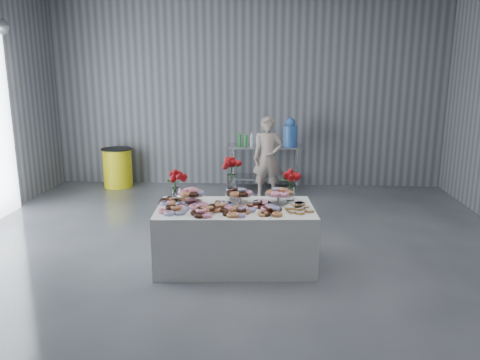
% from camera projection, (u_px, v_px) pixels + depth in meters
% --- Properties ---
extents(ground, '(9.00, 9.00, 0.00)m').
position_uv_depth(ground, '(229.00, 272.00, 5.62)').
color(ground, '#3C3F44').
rests_on(ground, ground).
extents(room_walls, '(8.04, 9.04, 4.02)m').
position_uv_depth(room_walls, '(203.00, 45.00, 5.10)').
color(room_walls, gray).
rests_on(room_walls, ground).
extents(display_table, '(1.97, 1.13, 0.75)m').
position_uv_depth(display_table, '(235.00, 236.00, 5.76)').
color(display_table, white).
rests_on(display_table, ground).
extents(prep_table, '(1.50, 0.60, 0.90)m').
position_uv_depth(prep_table, '(265.00, 159.00, 9.44)').
color(prep_table, silver).
rests_on(prep_table, ground).
extents(donut_mounds, '(1.86, 0.92, 0.09)m').
position_uv_depth(donut_mounds, '(235.00, 205.00, 5.62)').
color(donut_mounds, '#C37447').
rests_on(donut_mounds, display_table).
extents(cake_stand_left, '(0.36, 0.36, 0.17)m').
position_uv_depth(cake_stand_left, '(191.00, 193.00, 5.79)').
color(cake_stand_left, silver).
rests_on(cake_stand_left, display_table).
extents(cake_stand_mid, '(0.36, 0.36, 0.17)m').
position_uv_depth(cake_stand_mid, '(239.00, 193.00, 5.79)').
color(cake_stand_mid, silver).
rests_on(cake_stand_mid, display_table).
extents(cake_stand_right, '(0.36, 0.36, 0.17)m').
position_uv_depth(cake_stand_right, '(280.00, 193.00, 5.79)').
color(cake_stand_right, silver).
rests_on(cake_stand_right, display_table).
extents(danish_pile, '(0.48, 0.48, 0.11)m').
position_uv_depth(danish_pile, '(299.00, 206.00, 5.52)').
color(danish_pile, silver).
rests_on(danish_pile, display_table).
extents(bouquet_left, '(0.26, 0.26, 0.42)m').
position_uv_depth(bouquet_left, '(175.00, 179.00, 5.85)').
color(bouquet_left, white).
rests_on(bouquet_left, display_table).
extents(bouquet_right, '(0.26, 0.26, 0.42)m').
position_uv_depth(bouquet_right, '(291.00, 178.00, 5.91)').
color(bouquet_right, white).
rests_on(bouquet_right, display_table).
extents(bouquet_center, '(0.26, 0.26, 0.57)m').
position_uv_depth(bouquet_center, '(231.00, 171.00, 5.93)').
color(bouquet_center, silver).
rests_on(bouquet_center, display_table).
extents(water_jug, '(0.28, 0.28, 0.55)m').
position_uv_depth(water_jug, '(290.00, 133.00, 9.28)').
color(water_jug, '#417EE0').
rests_on(water_jug, prep_table).
extents(drink_bottles, '(0.54, 0.08, 0.27)m').
position_uv_depth(drink_bottles, '(249.00, 139.00, 9.26)').
color(drink_bottles, '#268C33').
rests_on(drink_bottles, prep_table).
extents(person, '(0.57, 0.39, 1.54)m').
position_uv_depth(person, '(268.00, 158.00, 8.76)').
color(person, '#CC8C93').
rests_on(person, ground).
extents(trash_barrel, '(0.63, 0.63, 0.80)m').
position_uv_depth(trash_barrel, '(118.00, 168.00, 9.67)').
color(trash_barrel, '#FDEF15').
rests_on(trash_barrel, ground).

